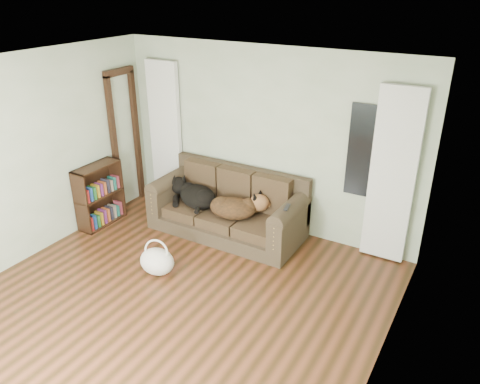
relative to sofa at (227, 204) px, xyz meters
The scene contains 15 objects.
floor 2.05m from the sofa, 80.86° to the right, with size 5.00×5.00×0.00m, color #311F0D.
ceiling 2.94m from the sofa, 80.86° to the right, with size 5.00×5.00×0.00m, color white.
wall_back 1.05m from the sofa, 58.82° to the left, with size 4.50×0.04×2.60m, color beige.
wall_left 2.89m from the sofa, 134.37° to the right, with size 0.04×5.00×2.60m, color beige.
wall_right 3.35m from the sofa, 37.57° to the right, with size 0.04×5.00×2.60m, color beige.
curtain_left 1.61m from the sofa, 162.15° to the left, with size 0.55×0.08×2.25m, color white.
curtain_right 2.27m from the sofa, 11.87° to the left, with size 0.55×0.08×2.25m, color white.
window_pane 2.07m from the sofa, 15.64° to the left, with size 0.50×0.03×1.20m, color black.
door_casing 1.98m from the sofa, behind, with size 0.07×0.60×2.10m, color black.
sofa is the anchor object (origin of this frame).
dog_black_lab 0.50m from the sofa, behind, with size 0.69×0.48×0.29m, color black.
dog_shepherd 0.23m from the sofa, 22.69° to the right, with size 0.68×0.48×0.30m, color black.
tv_remote 1.06m from the sofa, ahead, with size 0.05×0.19×0.02m, color black.
tote_bag 1.36m from the sofa, 99.05° to the right, with size 0.46×0.35×0.33m, color silver.
bookshelf 1.90m from the sofa, 158.65° to the right, with size 0.28×0.74×0.93m, color black.
Camera 1 is at (2.82, -3.08, 3.38)m, focal length 35.00 mm.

